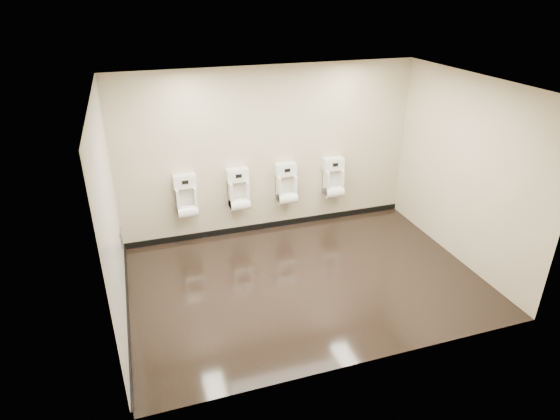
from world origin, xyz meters
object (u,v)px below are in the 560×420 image
at_px(access_panel, 121,238).
at_px(urinal_2, 286,186).
at_px(urinal_1, 239,193).
at_px(urinal_3, 333,181).
at_px(urinal_0, 186,199).

relative_size(access_panel, urinal_2, 0.37).
relative_size(urinal_1, urinal_2, 1.00).
xyz_separation_m(urinal_1, urinal_2, (0.83, 0.00, 0.00)).
distance_m(urinal_1, urinal_3, 1.70).
height_order(access_panel, urinal_2, urinal_2).
height_order(urinal_2, urinal_3, same).
xyz_separation_m(access_panel, urinal_1, (1.91, 0.43, 0.30)).
distance_m(urinal_2, urinal_3, 0.87).
bearing_deg(urinal_0, urinal_2, 0.00).
distance_m(access_panel, urinal_3, 3.65).
bearing_deg(access_panel, urinal_1, 12.68).
relative_size(urinal_0, urinal_2, 1.00).
bearing_deg(urinal_1, urinal_2, 0.00).
relative_size(access_panel, urinal_0, 0.37).
xyz_separation_m(urinal_2, urinal_3, (0.87, 0.00, 0.00)).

